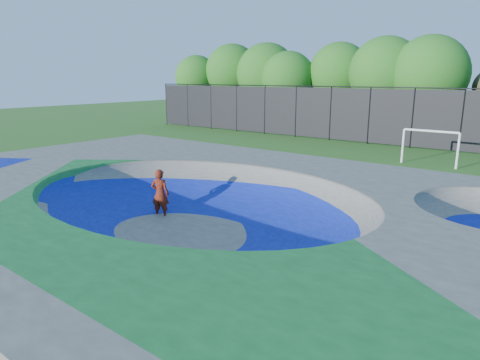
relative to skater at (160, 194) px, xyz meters
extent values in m
plane|color=#2D601A|center=(2.16, -0.55, -0.86)|extent=(120.00, 120.00, 0.00)
cube|color=gray|center=(2.16, -0.55, -0.11)|extent=(22.00, 14.00, 1.50)
imported|color=red|center=(0.00, 0.00, 0.00)|extent=(0.74, 0.63, 1.71)
cube|color=black|center=(0.00, 0.00, -0.83)|extent=(0.81, 0.43, 0.05)
cylinder|color=white|center=(3.34, 14.98, 0.08)|extent=(0.12, 0.12, 1.88)
cylinder|color=white|center=(6.16, 14.98, 0.08)|extent=(0.12, 0.12, 1.88)
cylinder|color=white|center=(4.75, 14.98, 1.02)|extent=(2.82, 0.12, 0.12)
cylinder|color=black|center=(-21.84, 20.45, 1.14)|extent=(0.09, 0.09, 4.00)
cylinder|color=black|center=(-18.84, 20.45, 1.14)|extent=(0.09, 0.09, 4.00)
cylinder|color=black|center=(-15.84, 20.45, 1.14)|extent=(0.09, 0.09, 4.00)
cylinder|color=black|center=(-12.84, 20.45, 1.14)|extent=(0.09, 0.09, 4.00)
cylinder|color=black|center=(-9.84, 20.45, 1.14)|extent=(0.09, 0.09, 4.00)
cylinder|color=black|center=(-6.84, 20.45, 1.14)|extent=(0.09, 0.09, 4.00)
cylinder|color=black|center=(-3.84, 20.45, 1.14)|extent=(0.09, 0.09, 4.00)
cylinder|color=black|center=(-0.84, 20.45, 1.14)|extent=(0.09, 0.09, 4.00)
cylinder|color=black|center=(2.16, 20.45, 1.14)|extent=(0.09, 0.09, 4.00)
cylinder|color=black|center=(5.16, 20.45, 1.14)|extent=(0.09, 0.09, 4.00)
cube|color=black|center=(2.16, 20.45, 1.14)|extent=(48.00, 0.03, 3.80)
cylinder|color=black|center=(2.16, 20.45, 3.14)|extent=(48.00, 0.08, 0.08)
cylinder|color=#4B3625|center=(-21.80, 24.92, 0.62)|extent=(0.44, 0.44, 2.96)
sphere|color=#23671B|center=(-21.80, 24.92, 3.82)|extent=(4.56, 4.56, 4.56)
cylinder|color=#4B3625|center=(-18.00, 26.28, 0.74)|extent=(0.44, 0.44, 3.20)
sphere|color=#23671B|center=(-18.00, 26.28, 4.41)|extent=(5.50, 5.50, 5.50)
cylinder|color=#4B3625|center=(-13.45, 25.93, 0.54)|extent=(0.44, 0.44, 2.80)
sphere|color=#23671B|center=(-13.45, 25.93, 4.13)|extent=(5.84, 5.84, 5.84)
cylinder|color=#4B3625|center=(-10.29, 24.76, 0.52)|extent=(0.44, 0.44, 2.75)
sphere|color=#23671B|center=(-10.29, 24.76, 3.70)|extent=(4.84, 4.84, 4.84)
cylinder|color=#4B3625|center=(-6.18, 26.53, 0.70)|extent=(0.44, 0.44, 3.12)
sphere|color=#23671B|center=(-6.18, 26.53, 4.21)|extent=(5.21, 5.21, 5.21)
cylinder|color=#4B3625|center=(-1.48, 24.79, 0.60)|extent=(0.44, 0.44, 2.92)
sphere|color=#23671B|center=(-1.48, 24.79, 4.16)|extent=(5.58, 5.58, 5.58)
cylinder|color=#4B3625|center=(1.86, 24.57, 0.56)|extent=(0.44, 0.44, 2.83)
sphere|color=#23671B|center=(1.86, 24.57, 4.06)|extent=(5.56, 5.56, 5.56)
camera|label=1|loc=(10.65, -9.32, 3.85)|focal=32.00mm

